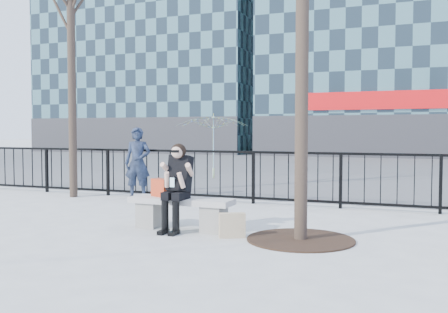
% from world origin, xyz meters
% --- Properties ---
extents(ground, '(120.00, 120.00, 0.00)m').
position_xyz_m(ground, '(0.00, 0.00, 0.00)').
color(ground, '#9B9B96').
rests_on(ground, ground).
extents(street_surface, '(60.00, 23.00, 0.01)m').
position_xyz_m(street_surface, '(0.00, 15.00, 0.00)').
color(street_surface, '#474747').
rests_on(street_surface, ground).
extents(railing, '(14.00, 0.06, 1.10)m').
position_xyz_m(railing, '(0.00, 3.00, 0.55)').
color(railing, black).
rests_on(railing, ground).
extents(building_left, '(16.20, 10.20, 22.60)m').
position_xyz_m(building_left, '(-15.00, 27.00, 11.30)').
color(building_left, slate).
rests_on(building_left, ground).
extents(tree_grate, '(1.50, 1.50, 0.02)m').
position_xyz_m(tree_grate, '(1.90, -0.10, 0.01)').
color(tree_grate, black).
rests_on(tree_grate, ground).
extents(bench_main, '(1.65, 0.46, 0.49)m').
position_xyz_m(bench_main, '(0.00, 0.00, 0.30)').
color(bench_main, slate).
rests_on(bench_main, ground).
extents(seated_woman, '(0.50, 0.64, 1.34)m').
position_xyz_m(seated_woman, '(0.00, -0.16, 0.67)').
color(seated_woman, black).
rests_on(seated_woman, ground).
extents(handbag, '(0.38, 0.29, 0.28)m').
position_xyz_m(handbag, '(-0.36, 0.02, 0.63)').
color(handbag, '#B83416').
rests_on(handbag, bench_main).
extents(shopping_bag, '(0.39, 0.29, 0.35)m').
position_xyz_m(shopping_bag, '(0.95, -0.28, 0.18)').
color(shopping_bag, '#CBB790').
rests_on(shopping_bag, ground).
extents(standing_man, '(0.67, 0.52, 1.61)m').
position_xyz_m(standing_man, '(-2.45, 2.77, 0.80)').
color(standing_man, black).
rests_on(standing_man, ground).
extents(vendor_umbrella, '(2.93, 2.96, 2.07)m').
position_xyz_m(vendor_umbrella, '(-2.69, 7.68, 1.04)').
color(vendor_umbrella, yellow).
rests_on(vendor_umbrella, ground).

